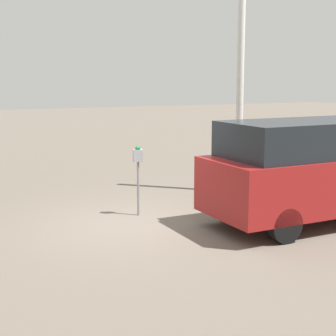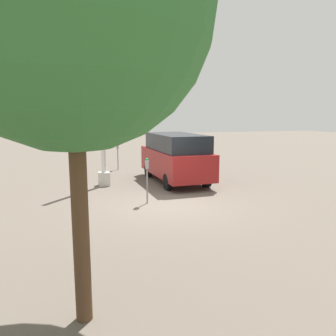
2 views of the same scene
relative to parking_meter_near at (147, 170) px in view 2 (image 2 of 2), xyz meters
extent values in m
plane|color=#60564C|center=(-0.31, -0.60, -1.10)|extent=(80.00, 80.00, 0.00)
cylinder|color=gray|center=(0.00, 0.00, -0.52)|extent=(0.05, 0.05, 1.15)
cube|color=gray|center=(0.00, 0.00, 0.18)|extent=(0.22, 0.15, 0.26)
sphere|color=#14662D|center=(0.00, 0.00, 0.34)|extent=(0.11, 0.11, 0.11)
cylinder|color=gray|center=(6.94, -0.18, -0.54)|extent=(0.05, 0.05, 1.12)
cube|color=gray|center=(6.94, -0.18, 0.15)|extent=(0.22, 0.15, 0.26)
sphere|color=#14662D|center=(6.94, -0.18, 0.30)|extent=(0.11, 0.11, 0.11)
cube|color=beige|center=(3.17, 1.00, -0.82)|extent=(0.44, 0.44, 0.55)
cylinder|color=silver|center=(3.17, 1.00, 2.11)|extent=(0.18, 0.18, 5.32)
cube|color=maroon|center=(3.02, -2.02, -0.25)|extent=(4.60, 1.91, 1.06)
cube|color=black|center=(2.91, -2.02, 0.62)|extent=(3.68, 1.74, 0.69)
cube|color=orange|center=(5.25, -1.39, -0.63)|extent=(0.08, 0.12, 0.20)
cylinder|color=black|center=(4.43, -1.19, -0.78)|extent=(0.65, 0.23, 0.64)
cylinder|color=black|center=(4.45, -2.80, -0.78)|extent=(0.65, 0.23, 0.64)
cylinder|color=black|center=(1.60, -1.23, -0.78)|extent=(0.65, 0.23, 0.64)
cylinder|color=black|center=(1.62, -2.85, -0.78)|extent=(0.65, 0.23, 0.64)
cylinder|color=#513823|center=(-5.72, 2.37, 0.35)|extent=(0.23, 0.23, 2.91)
sphere|color=#337033|center=(-5.72, 2.37, 3.05)|extent=(3.56, 3.56, 3.56)
camera|label=1|loc=(-4.05, -9.85, 1.78)|focal=55.00mm
camera|label=2|loc=(-10.11, 2.55, 1.76)|focal=35.00mm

